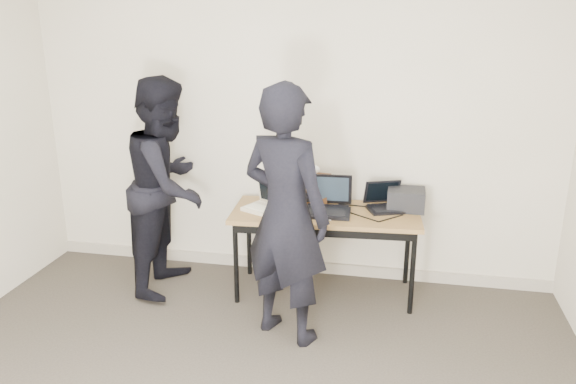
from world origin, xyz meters
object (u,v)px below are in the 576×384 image
(laptop_beige, at_px, (264,205))
(person_typist, at_px, (286,215))
(equipment_box, at_px, (406,199))
(laptop_center, at_px, (328,204))
(person_observer, at_px, (168,186))
(laptop_right, at_px, (385,203))
(desk, at_px, (325,219))
(leather_satchel, at_px, (308,187))

(laptop_beige, bearing_deg, person_typist, -37.32)
(equipment_box, bearing_deg, laptop_center, -163.68)
(laptop_center, height_order, person_observer, person_observer)
(laptop_center, height_order, laptop_right, laptop_center)
(desk, xyz_separation_m, laptop_right, (0.47, 0.17, 0.11))
(laptop_right, distance_m, person_typist, 1.08)
(equipment_box, height_order, person_typist, person_typist)
(desk, height_order, person_typist, person_typist)
(laptop_beige, distance_m, leather_satchel, 0.43)
(leather_satchel, relative_size, person_typist, 0.21)
(laptop_center, xyz_separation_m, laptop_right, (0.45, 0.16, -0.01))
(laptop_center, bearing_deg, laptop_right, 16.91)
(desk, height_order, laptop_center, laptop_center)
(laptop_right, xyz_separation_m, leather_satchel, (-0.65, 0.06, 0.08))
(laptop_center, distance_m, laptop_right, 0.48)
(laptop_right, relative_size, leather_satchel, 1.02)
(equipment_box, xyz_separation_m, person_observer, (-1.93, -0.28, 0.09))
(laptop_center, distance_m, leather_satchel, 0.30)
(laptop_center, bearing_deg, person_typist, -108.96)
(desk, xyz_separation_m, leather_satchel, (-0.18, 0.23, 0.19))
(laptop_center, bearing_deg, person_observer, -178.18)
(laptop_center, bearing_deg, equipment_box, 13.73)
(laptop_center, xyz_separation_m, equipment_box, (0.62, 0.18, 0.02))
(laptop_right, height_order, leather_satchel, leather_satchel)
(laptop_beige, height_order, leather_satchel, leather_satchel)
(desk, distance_m, leather_satchel, 0.35)
(leather_satchel, xyz_separation_m, person_observer, (-1.12, -0.32, 0.04))
(equipment_box, bearing_deg, leather_satchel, 177.48)
(laptop_beige, bearing_deg, leather_satchel, 66.84)
(desk, xyz_separation_m, equipment_box, (0.63, 0.19, 0.14))
(laptop_beige, xyz_separation_m, laptop_center, (0.51, 0.05, 0.02))
(leather_satchel, bearing_deg, person_observer, -157.94)
(laptop_beige, distance_m, laptop_right, 0.99)
(leather_satchel, distance_m, person_typist, 0.91)
(laptop_center, xyz_separation_m, person_observer, (-1.31, -0.10, 0.11))
(laptop_right, bearing_deg, leather_satchel, 153.61)
(desk, height_order, laptop_beige, laptop_beige)
(leather_satchel, bearing_deg, desk, -45.28)
(equipment_box, bearing_deg, laptop_beige, -168.29)
(laptop_right, relative_size, person_typist, 0.21)
(equipment_box, bearing_deg, desk, -163.04)
(laptop_beige, relative_size, laptop_center, 0.89)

